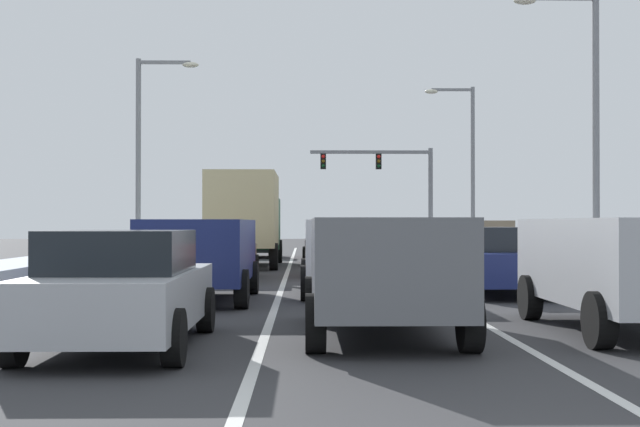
% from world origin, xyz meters
% --- Properties ---
extents(ground_plane, '(125.66, 125.66, 0.00)m').
position_xyz_m(ground_plane, '(0.00, 19.33, 0.00)').
color(ground_plane, '#333335').
extents(lane_stripe_between_right_lane_and_center_lane, '(0.14, 53.16, 0.01)m').
position_xyz_m(lane_stripe_between_right_lane_and_center_lane, '(1.70, 24.17, 0.00)').
color(lane_stripe_between_right_lane_and_center_lane, silver).
rests_on(lane_stripe_between_right_lane_and_center_lane, ground).
extents(lane_stripe_between_center_lane_and_left_lane, '(0.14, 53.16, 0.01)m').
position_xyz_m(lane_stripe_between_center_lane_and_left_lane, '(-1.70, 24.17, 0.00)').
color(lane_stripe_between_center_lane_and_left_lane, silver).
rests_on(lane_stripe_between_center_lane_and_left_lane, ground).
extents(snow_bank_right_shoulder, '(1.20, 53.16, 0.77)m').
position_xyz_m(snow_bank_right_shoulder, '(7.00, 24.17, 0.39)').
color(snow_bank_right_shoulder, silver).
rests_on(snow_bank_right_shoulder, ground).
extents(snow_bank_left_shoulder, '(1.61, 53.16, 0.80)m').
position_xyz_m(snow_bank_left_shoulder, '(-7.00, 24.17, 0.40)').
color(snow_bank_left_shoulder, silver).
rests_on(snow_bank_left_shoulder, ground).
extents(suv_silver_right_lane_nearest, '(2.16, 4.90, 1.67)m').
position_xyz_m(suv_silver_right_lane_nearest, '(3.56, 7.70, 1.02)').
color(suv_silver_right_lane_nearest, '#B7BABF').
rests_on(suv_silver_right_lane_nearest, ground).
extents(sedan_navy_right_lane_second, '(2.00, 4.50, 1.51)m').
position_xyz_m(sedan_navy_right_lane_second, '(3.31, 14.48, 0.76)').
color(sedan_navy_right_lane_second, navy).
rests_on(sedan_navy_right_lane_second, ground).
extents(suv_tan_right_lane_third, '(2.16, 4.90, 1.67)m').
position_xyz_m(suv_tan_right_lane_third, '(3.60, 20.95, 1.02)').
color(suv_tan_right_lane_third, '#937F60').
rests_on(suv_tan_right_lane_third, ground).
extents(sedan_green_right_lane_fourth, '(2.00, 4.50, 1.51)m').
position_xyz_m(sedan_green_right_lane_fourth, '(3.19, 26.86, 0.76)').
color(sedan_green_right_lane_fourth, '#1E5633').
rests_on(sedan_green_right_lane_fourth, ground).
extents(suv_black_right_lane_fifth, '(2.16, 4.90, 1.67)m').
position_xyz_m(suv_black_right_lane_fifth, '(3.29, 33.36, 1.02)').
color(suv_black_right_lane_fifth, black).
rests_on(suv_black_right_lane_fifth, ground).
extents(suv_gray_center_lane_nearest, '(2.16, 4.90, 1.67)m').
position_xyz_m(suv_gray_center_lane_nearest, '(-0.05, 7.43, 1.02)').
color(suv_gray_center_lane_nearest, slate).
rests_on(suv_gray_center_lane_nearest, ground).
extents(suv_white_center_lane_second, '(2.16, 4.90, 1.67)m').
position_xyz_m(suv_white_center_lane_second, '(-0.14, 14.62, 1.02)').
color(suv_white_center_lane_second, silver).
rests_on(suv_white_center_lane_second, ground).
extents(sedan_red_center_lane_third, '(2.00, 4.50, 1.51)m').
position_xyz_m(sedan_red_center_lane_third, '(-0.11, 21.72, 0.76)').
color(sedan_red_center_lane_third, maroon).
rests_on(sedan_red_center_lane_third, ground).
extents(sedan_charcoal_center_lane_fourth, '(2.00, 4.50, 1.51)m').
position_xyz_m(sedan_charcoal_center_lane_fourth, '(-0.22, 28.42, 0.76)').
color(sedan_charcoal_center_lane_fourth, '#38383D').
rests_on(sedan_charcoal_center_lane_fourth, ground).
extents(sedan_maroon_center_lane_fifth, '(2.00, 4.50, 1.51)m').
position_xyz_m(sedan_maroon_center_lane_fifth, '(0.05, 34.63, 0.76)').
color(sedan_maroon_center_lane_fifth, maroon).
rests_on(sedan_maroon_center_lane_fifth, ground).
extents(sedan_silver_left_lane_nearest, '(2.00, 4.50, 1.51)m').
position_xyz_m(sedan_silver_left_lane_nearest, '(-3.48, 6.23, 0.76)').
color(sedan_silver_left_lane_nearest, '#B7BABF').
rests_on(sedan_silver_left_lane_nearest, ground).
extents(suv_navy_left_lane_second, '(2.16, 4.90, 1.67)m').
position_xyz_m(suv_navy_left_lane_second, '(-3.27, 12.99, 1.02)').
color(suv_navy_left_lane_second, navy).
rests_on(suv_navy_left_lane_second, ground).
extents(sedan_tan_left_lane_third, '(2.00, 4.50, 1.51)m').
position_xyz_m(sedan_tan_left_lane_third, '(-3.52, 19.54, 0.76)').
color(sedan_tan_left_lane_third, '#937F60').
rests_on(sedan_tan_left_lane_third, ground).
extents(box_truck_left_lane_fourth, '(2.53, 7.20, 3.36)m').
position_xyz_m(box_truck_left_lane_fourth, '(-3.31, 26.90, 1.90)').
color(box_truck_left_lane_fourth, '#1E5633').
rests_on(box_truck_left_lane_fourth, ground).
extents(sedan_black_left_lane_fifth, '(2.00, 4.50, 1.51)m').
position_xyz_m(sedan_black_left_lane_fifth, '(-3.53, 35.54, 0.76)').
color(sedan_black_left_lane_fifth, black).
rests_on(sedan_black_left_lane_fifth, ground).
extents(traffic_light_gantry, '(7.54, 0.47, 6.20)m').
position_xyz_m(traffic_light_gantry, '(4.27, 48.32, 4.50)').
color(traffic_light_gantry, slate).
rests_on(traffic_light_gantry, ground).
extents(street_lamp_right_near, '(2.66, 0.36, 8.73)m').
position_xyz_m(street_lamp_right_near, '(7.53, 21.75, 5.18)').
color(street_lamp_right_near, gray).
rests_on(street_lamp_right_near, ground).
extents(street_lamp_right_mid, '(2.66, 0.36, 8.84)m').
position_xyz_m(street_lamp_right_mid, '(7.46, 41.08, 5.24)').
color(street_lamp_right_mid, gray).
rests_on(street_lamp_right_mid, ground).
extents(street_lamp_left_mid, '(2.66, 0.36, 8.56)m').
position_xyz_m(street_lamp_left_mid, '(-7.83, 31.92, 5.09)').
color(street_lamp_left_mid, gray).
rests_on(street_lamp_left_mid, ground).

